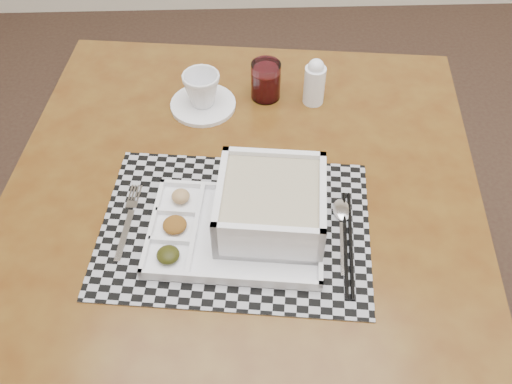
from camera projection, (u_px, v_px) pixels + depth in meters
dining_table at (243, 207)px, 1.21m from camera, size 1.05×1.05×0.71m
placemat at (235, 227)px, 1.07m from camera, size 0.54×0.42×0.00m
serving_tray at (262, 212)px, 1.04m from camera, size 0.34×0.26×0.10m
fork at (127, 220)px, 1.08m from camera, size 0.04×0.19×0.00m
spoon at (342, 215)px, 1.09m from camera, size 0.04×0.18×0.01m
chopsticks at (348, 243)px, 1.04m from camera, size 0.04×0.24×0.01m
saucer at (203, 105)px, 1.31m from camera, size 0.15×0.15×0.01m
cup at (202, 89)px, 1.27m from camera, size 0.11×0.11×0.08m
juice_glass at (266, 82)px, 1.30m from camera, size 0.07×0.07×0.09m
creamer_bottle at (315, 82)px, 1.28m from camera, size 0.05×0.05×0.12m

